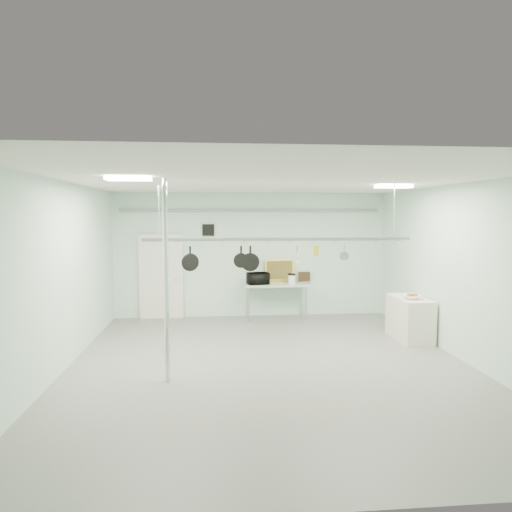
{
  "coord_description": "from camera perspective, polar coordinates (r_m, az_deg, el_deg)",
  "views": [
    {
      "loc": [
        -0.95,
        -7.73,
        2.62
      ],
      "look_at": [
        -0.15,
        1.0,
        1.84
      ],
      "focal_mm": 32.0,
      "sensor_mm": 36.0,
      "label": 1
    }
  ],
  "objects": [
    {
      "name": "back_wall",
      "position": [
        11.8,
        -0.61,
        0.13
      ],
      "size": [
        7.0,
        0.02,
        3.2
      ],
      "primitive_type": "cube",
      "color": "silver",
      "rests_on": "floor"
    },
    {
      "name": "prep_table",
      "position": [
        11.57,
        2.52,
        -3.8
      ],
      "size": [
        1.6,
        0.7,
        0.91
      ],
      "color": "#A2BFAF",
      "rests_on": "floor"
    },
    {
      "name": "skillet_right",
      "position": [
        8.09,
        -0.72,
        -0.26
      ],
      "size": [
        0.32,
        0.06,
        0.44
      ],
      "primitive_type": null,
      "rotation": [
        0.0,
        0.0,
        -0.01
      ],
      "color": "black",
      "rests_on": "pot_rack"
    },
    {
      "name": "grater",
      "position": [
        8.26,
        7.53,
        0.6
      ],
      "size": [
        0.09,
        0.05,
        0.21
      ],
      "primitive_type": null,
      "rotation": [
        0.0,
        0.0,
        -0.4
      ],
      "color": "yellow",
      "rests_on": "pot_rack"
    },
    {
      "name": "pot_rack",
      "position": [
        8.12,
        2.9,
        2.33
      ],
      "size": [
        4.8,
        0.06,
        1.0
      ],
      "color": "#B7B7BC",
      "rests_on": "ceiling"
    },
    {
      "name": "light_panel_left",
      "position": [
        7.06,
        -15.64,
        9.29
      ],
      "size": [
        0.65,
        0.3,
        0.05
      ],
      "primitive_type": "cube",
      "color": "white",
      "rests_on": "ceiling"
    },
    {
      "name": "whisk",
      "position": [
        8.19,
        5.17,
        0.22
      ],
      "size": [
        0.23,
        0.23,
        0.31
      ],
      "primitive_type": null,
      "rotation": [
        0.0,
        0.0,
        0.31
      ],
      "color": "silver",
      "rests_on": "pot_rack"
    },
    {
      "name": "right_wall",
      "position": [
        8.97,
        24.47,
        -1.9
      ],
      "size": [
        0.02,
        8.0,
        3.2
      ],
      "primitive_type": "cube",
      "color": "silver",
      "rests_on": "floor"
    },
    {
      "name": "wall_vent",
      "position": [
        11.71,
        -5.99,
        3.25
      ],
      "size": [
        0.3,
        0.04,
        0.3
      ],
      "primitive_type": "cube",
      "color": "black",
      "rests_on": "back_wall"
    },
    {
      "name": "side_cabinet",
      "position": [
        10.24,
        18.65,
        -7.42
      ],
      "size": [
        0.6,
        1.2,
        0.9
      ],
      "primitive_type": "cube",
      "color": "silver",
      "rests_on": "floor"
    },
    {
      "name": "conduit_pipe",
      "position": [
        11.67,
        -0.58,
        5.73
      ],
      "size": [
        6.6,
        0.07,
        0.07
      ],
      "primitive_type": "cylinder",
      "rotation": [
        0.0,
        1.57,
        0.0
      ],
      "color": "gray",
      "rests_on": "back_wall"
    },
    {
      "name": "coffee_canister",
      "position": [
        11.49,
        4.48,
        -2.94
      ],
      "size": [
        0.21,
        0.21,
        0.22
      ],
      "primitive_type": "cylinder",
      "rotation": [
        0.0,
        0.0,
        -0.15
      ],
      "color": "white",
      "rests_on": "prep_table"
    },
    {
      "name": "skillet_left",
      "position": [
        8.07,
        -8.23,
        -0.28
      ],
      "size": [
        0.31,
        0.15,
        0.43
      ],
      "primitive_type": null,
      "rotation": [
        0.0,
        0.0,
        0.32
      ],
      "color": "black",
      "rests_on": "pot_rack"
    },
    {
      "name": "ceiling",
      "position": [
        7.81,
        1.77,
        9.27
      ],
      "size": [
        7.0,
        8.0,
        0.02
      ],
      "primitive_type": "cube",
      "color": "silver",
      "rests_on": "back_wall"
    },
    {
      "name": "fruit_cluster",
      "position": [
        9.96,
        18.9,
        -4.64
      ],
      "size": [
        0.24,
        0.24,
        0.09
      ],
      "primitive_type": null,
      "color": "maroon",
      "rests_on": "fruit_bowl"
    },
    {
      "name": "light_panel_right",
      "position": [
        8.99,
        16.81,
        8.32
      ],
      "size": [
        0.65,
        0.3,
        0.05
      ],
      "primitive_type": "cube",
      "color": "white",
      "rests_on": "ceiling"
    },
    {
      "name": "chrome_pole",
      "position": [
        7.24,
        -11.16,
        -3.11
      ],
      "size": [
        0.08,
        0.08,
        3.2
      ],
      "primitive_type": "cylinder",
      "color": "silver",
      "rests_on": "floor"
    },
    {
      "name": "floor",
      "position": [
        8.22,
        1.71,
        -13.51
      ],
      "size": [
        8.0,
        8.0,
        0.0
      ],
      "primitive_type": "plane",
      "color": "gray",
      "rests_on": "ground"
    },
    {
      "name": "skillet_mid",
      "position": [
        8.07,
        -1.88,
        -0.02
      ],
      "size": [
        0.26,
        0.07,
        0.37
      ],
      "primitive_type": null,
      "rotation": [
        0.0,
        0.0,
        -0.02
      ],
      "color": "black",
      "rests_on": "pot_rack"
    },
    {
      "name": "door",
      "position": [
        11.85,
        -11.76,
        -2.63
      ],
      "size": [
        1.1,
        0.1,
        2.2
      ],
      "primitive_type": "cube",
      "color": "silver",
      "rests_on": "floor"
    },
    {
      "name": "fruit_bowl",
      "position": [
        9.96,
        18.9,
        -4.87
      ],
      "size": [
        0.37,
        0.37,
        0.09
      ],
      "primitive_type": "imported",
      "rotation": [
        0.0,
        0.0,
        -0.03
      ],
      "color": "white",
      "rests_on": "side_cabinet"
    },
    {
      "name": "saucepan",
      "position": [
        8.39,
        10.97,
        0.39
      ],
      "size": [
        0.16,
        0.12,
        0.28
      ],
      "primitive_type": null,
      "rotation": [
        0.0,
        0.0,
        0.15
      ],
      "color": "#BDBCC2",
      "rests_on": "pot_rack"
    },
    {
      "name": "painting_large",
      "position": [
        11.84,
        2.97,
        -1.83
      ],
      "size": [
        0.79,
        0.19,
        0.58
      ],
      "primitive_type": "cube",
      "rotation": [
        -0.14,
        0.0,
        0.07
      ],
      "color": "gold",
      "rests_on": "prep_table"
    },
    {
      "name": "microwave",
      "position": [
        11.41,
        0.25,
        -2.82
      ],
      "size": [
        0.58,
        0.45,
        0.29
      ],
      "primitive_type": "imported",
      "rotation": [
        0.0,
        0.0,
        3.33
      ],
      "color": "black",
      "rests_on": "prep_table"
    },
    {
      "name": "painting_small",
      "position": [
        11.97,
        6.07,
        -2.57
      ],
      "size": [
        0.3,
        0.1,
        0.25
      ],
      "primitive_type": "cube",
      "rotation": [
        -0.17,
        0.0,
        0.04
      ],
      "color": "#2F2010",
      "rests_on": "prep_table"
    }
  ]
}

